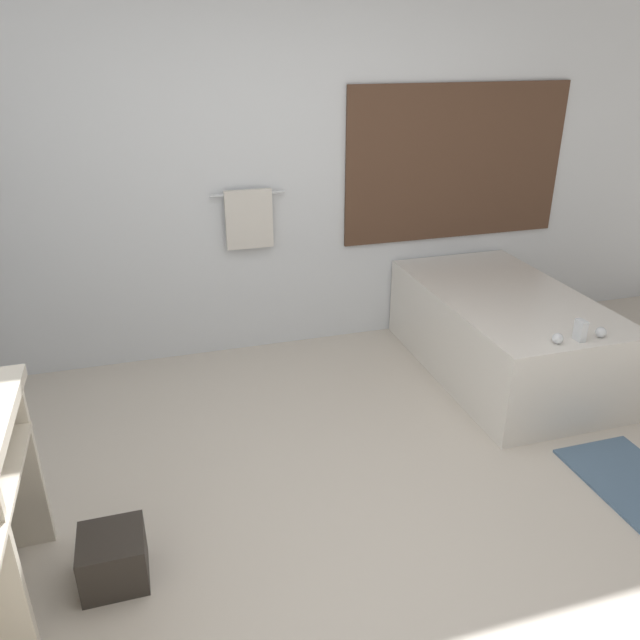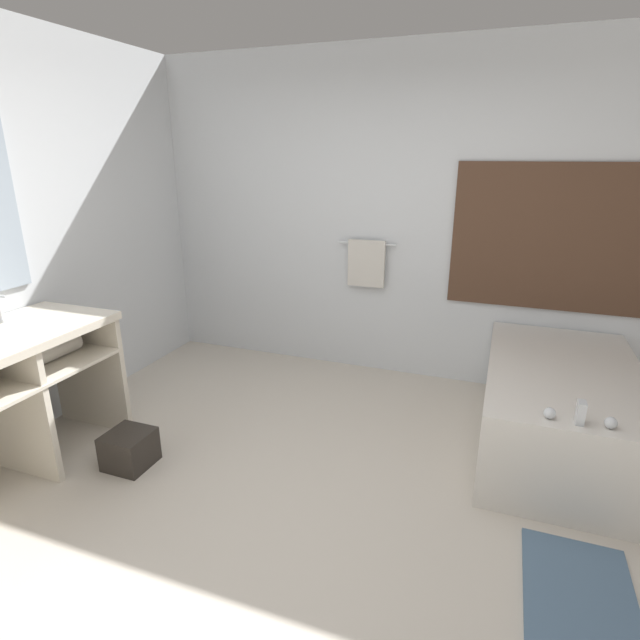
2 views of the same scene
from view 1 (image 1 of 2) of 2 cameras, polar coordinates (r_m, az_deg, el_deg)
name	(u,v)px [view 1 (image 1 of 2)]	position (r m, az deg, el deg)	size (l,w,h in m)	color
ground_plane	(413,548)	(3.01, 8.52, -19.94)	(16.00, 16.00, 0.00)	beige
wall_back_with_blinds	(295,160)	(4.35, -2.33, 14.44)	(7.40, 0.13, 2.70)	silver
bathtub	(502,329)	(4.36, 16.32, -0.76)	(0.93, 1.65, 0.69)	silver
waste_bin	(113,558)	(2.91, -18.36, -19.95)	(0.27, 0.27, 0.23)	#2D2823
bath_mat	(636,485)	(3.67, 26.94, -13.28)	(0.47, 0.74, 0.02)	slate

